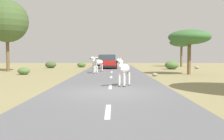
% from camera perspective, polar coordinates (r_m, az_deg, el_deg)
% --- Properties ---
extents(ground_plane, '(90.00, 90.00, 0.00)m').
position_cam_1_polar(ground_plane, '(11.71, -0.72, -5.10)').
color(ground_plane, '#8E8456').
extents(road, '(6.00, 64.00, 0.05)m').
position_cam_1_polar(road, '(11.71, -0.49, -4.98)').
color(road, slate).
rests_on(road, ground_plane).
extents(lane_markings, '(0.16, 56.00, 0.01)m').
position_cam_1_polar(lane_markings, '(10.71, -0.56, -5.60)').
color(lane_markings, silver).
rests_on(lane_markings, road).
extents(zebra_0, '(0.74, 1.60, 1.55)m').
position_cam_1_polar(zebra_0, '(23.83, -3.76, 1.50)').
color(zebra_0, silver).
rests_on(zebra_0, road).
extents(zebra_1, '(0.93, 1.52, 1.53)m').
position_cam_1_polar(zebra_1, '(13.89, 2.59, 0.21)').
color(zebra_1, silver).
rests_on(zebra_1, road).
extents(zebra_2, '(1.42, 1.20, 1.56)m').
position_cam_1_polar(zebra_2, '(26.50, -3.13, 1.69)').
color(zebra_2, silver).
rests_on(zebra_2, road).
extents(car_0, '(2.06, 4.36, 1.74)m').
position_cam_1_polar(car_0, '(32.96, -0.65, 1.77)').
color(car_0, red).
rests_on(car_0, road).
extents(car_1, '(2.06, 4.36, 1.74)m').
position_cam_1_polar(car_1, '(41.06, -1.76, 2.06)').
color(car_1, red).
rests_on(car_1, road).
extents(tree_0, '(4.40, 4.40, 7.45)m').
position_cam_1_polar(tree_0, '(29.62, -22.02, 9.87)').
color(tree_0, brown).
rests_on(tree_0, ground_plane).
extents(tree_2, '(3.72, 3.72, 3.95)m').
position_cam_1_polar(tree_2, '(24.04, 16.60, 6.86)').
color(tree_2, brown).
rests_on(tree_2, ground_plane).
extents(tree_4, '(3.51, 3.51, 4.20)m').
position_cam_1_polar(tree_4, '(40.02, 14.98, 5.79)').
color(tree_4, brown).
rests_on(tree_4, ground_plane).
extents(bush_0, '(1.05, 0.95, 0.63)m').
position_cam_1_polar(bush_0, '(24.17, -18.78, -0.21)').
color(bush_0, '#4C7038').
rests_on(bush_0, ground_plane).
extents(bush_1, '(1.45, 1.30, 0.87)m').
position_cam_1_polar(bush_1, '(35.58, -13.28, 1.13)').
color(bush_1, '#425B2D').
rests_on(bush_1, ground_plane).
extents(bush_2, '(1.68, 1.52, 1.01)m').
position_cam_1_polar(bush_2, '(32.38, 12.96, 1.06)').
color(bush_2, '#4C7038').
rests_on(bush_2, ground_plane).
extents(bush_3, '(1.22, 1.10, 0.73)m').
position_cam_1_polar(bush_3, '(36.93, -6.70, 1.16)').
color(bush_3, '#4C7038').
rests_on(bush_3, ground_plane).
extents(rock_0, '(0.45, 0.33, 0.27)m').
position_cam_1_polar(rock_0, '(21.35, 9.35, -1.00)').
color(rock_0, gray).
rests_on(rock_0, ground_plane).
extents(rock_1, '(0.55, 0.40, 0.39)m').
position_cam_1_polar(rock_1, '(33.93, 18.10, 0.55)').
color(rock_1, gray).
rests_on(rock_1, ground_plane).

